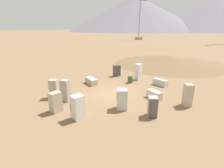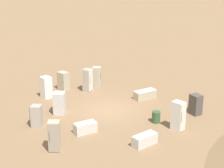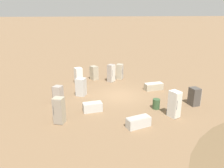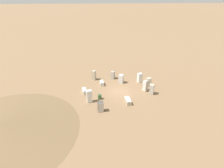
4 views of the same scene
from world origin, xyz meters
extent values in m
plane|color=#846647|center=(0.00, 0.00, 0.00)|extent=(1000.00, 1000.00, 0.00)
cube|color=white|center=(-4.44, -3.05, 0.85)|extent=(0.87, 0.85, 1.69)
cube|color=silver|center=(-4.82, -3.15, 0.85)|extent=(0.20, 0.66, 1.62)
cylinder|color=#2D2D2D|center=(-4.90, -2.92, 0.93)|extent=(0.02, 0.02, 0.59)
cube|color=#4C4742|center=(3.62, 5.01, 0.72)|extent=(0.79, 0.68, 1.44)
cube|color=#BCB7AD|center=(3.61, 5.36, 0.72)|extent=(0.74, 0.07, 1.38)
cylinder|color=#2D2D2D|center=(3.88, 5.40, 0.79)|extent=(0.02, 0.02, 0.50)
cube|color=silver|center=(5.68, -0.57, 0.32)|extent=(0.89, 1.66, 0.64)
cube|color=#BCB7AD|center=(5.68, -0.57, 0.66)|extent=(0.85, 1.59, 0.04)
cube|color=silver|center=(-1.01, -3.29, 0.79)|extent=(1.05, 1.06, 1.57)
cube|color=silver|center=(-1.34, -3.08, 0.79)|extent=(0.43, 0.65, 1.51)
cylinder|color=#2D2D2D|center=(-1.22, -2.83, 0.87)|extent=(0.02, 0.02, 0.55)
cube|color=#A89E93|center=(-4.28, 0.40, 0.93)|extent=(0.90, 0.92, 1.85)
cube|color=silver|center=(-4.03, 0.59, 0.93)|extent=(0.45, 0.55, 1.78)
cylinder|color=#2D2D2D|center=(-3.85, 0.42, 1.02)|extent=(0.02, 0.02, 0.65)
cube|color=white|center=(5.00, 2.37, 0.96)|extent=(0.86, 0.75, 1.92)
cube|color=silver|center=(5.37, 2.48, 0.96)|extent=(0.19, 0.54, 1.84)
cylinder|color=#2D2D2D|center=(5.46, 2.30, 1.05)|extent=(0.02, 0.02, 0.67)
cube|color=#A89E93|center=(0.19, -5.32, 0.72)|extent=(0.89, 0.89, 1.44)
cube|color=#56514C|center=(-0.01, -5.60, 0.72)|extent=(0.52, 0.38, 1.38)
cylinder|color=#2D2D2D|center=(-0.21, -5.50, 0.79)|extent=(0.02, 0.02, 0.50)
cube|color=silver|center=(2.57, -2.96, 0.33)|extent=(0.65, 1.42, 0.66)
cube|color=beige|center=(2.57, -2.96, 0.68)|extent=(0.63, 1.37, 0.04)
cube|color=#B2A88E|center=(-5.49, -1.23, 0.76)|extent=(0.96, 0.86, 1.52)
cube|color=silver|center=(-5.61, -0.93, 0.76)|extent=(0.72, 0.31, 1.45)
cylinder|color=#2D2D2D|center=(-5.36, -0.80, 0.83)|extent=(0.02, 0.02, 0.53)
cube|color=#B2A88E|center=(-0.57, 3.58, 0.31)|extent=(0.76, 1.78, 0.63)
cube|color=silver|center=(-0.57, 3.58, 0.65)|extent=(0.73, 1.71, 0.04)
cube|color=#B2A88E|center=(-4.99, 1.58, 0.84)|extent=(0.91, 0.89, 1.67)
cube|color=#BCB7AD|center=(-4.81, 1.86, 0.84)|extent=(0.57, 0.38, 1.60)
cylinder|color=#2D2D2D|center=(-4.59, 1.76, 0.92)|extent=(0.02, 0.02, 0.58)
cube|color=#B2A88E|center=(3.74, -5.41, 0.90)|extent=(0.81, 0.85, 1.80)
cube|color=gray|center=(4.00, -5.56, 0.90)|extent=(0.36, 0.57, 1.73)
cylinder|color=#2D2D2D|center=(3.91, -5.78, 0.99)|extent=(0.02, 0.02, 0.63)
cylinder|color=#385633|center=(3.43, 1.82, 0.39)|extent=(0.55, 0.55, 0.78)
camera|label=1|loc=(-7.82, -13.46, 5.97)|focal=28.00mm
camera|label=2|loc=(21.97, -11.65, 10.64)|focal=60.00mm
camera|label=3|loc=(17.31, -5.66, 6.99)|focal=35.00mm
camera|label=4|loc=(5.32, 24.90, 13.99)|focal=28.00mm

